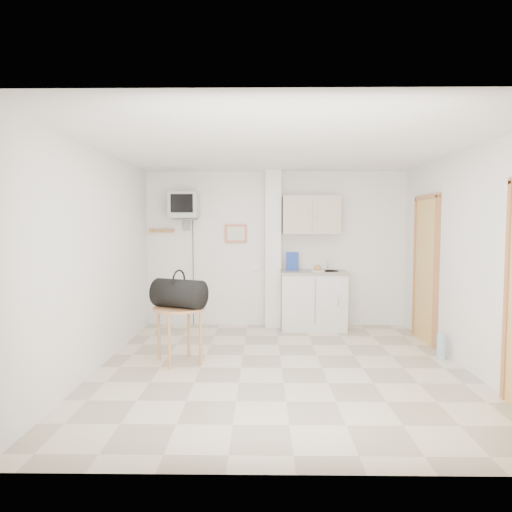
{
  "coord_description": "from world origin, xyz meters",
  "views": [
    {
      "loc": [
        -0.23,
        -5.15,
        1.65
      ],
      "look_at": [
        -0.3,
        0.6,
        1.25
      ],
      "focal_mm": 32.0,
      "sensor_mm": 36.0,
      "label": 1
    }
  ],
  "objects_px": {
    "round_table": "(179,314)",
    "duffel_bag": "(179,293)",
    "crt_television": "(184,206)",
    "water_bottle": "(441,347)"
  },
  "relations": [
    {
      "from": "water_bottle",
      "to": "duffel_bag",
      "type": "bearing_deg",
      "value": -175.93
    },
    {
      "from": "crt_television",
      "to": "water_bottle",
      "type": "height_order",
      "value": "crt_television"
    },
    {
      "from": "round_table",
      "to": "water_bottle",
      "type": "relative_size",
      "value": 1.99
    },
    {
      "from": "duffel_bag",
      "to": "round_table",
      "type": "bearing_deg",
      "value": 124.23
    },
    {
      "from": "crt_television",
      "to": "water_bottle",
      "type": "bearing_deg",
      "value": -25.55
    },
    {
      "from": "crt_television",
      "to": "round_table",
      "type": "height_order",
      "value": "crt_television"
    },
    {
      "from": "round_table",
      "to": "duffel_bag",
      "type": "xyz_separation_m",
      "value": [
        0.01,
        -0.04,
        0.26
      ]
    },
    {
      "from": "duffel_bag",
      "to": "water_bottle",
      "type": "relative_size",
      "value": 2.06
    },
    {
      "from": "crt_television",
      "to": "round_table",
      "type": "distance_m",
      "value": 2.29
    },
    {
      "from": "crt_television",
      "to": "duffel_bag",
      "type": "height_order",
      "value": "crt_television"
    }
  ]
}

